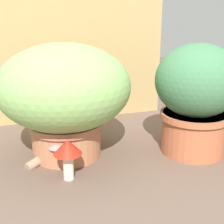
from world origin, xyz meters
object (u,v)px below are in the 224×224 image
Objects in this scene: cat at (77,125)px; mushroom_ornament_red at (68,151)px; mushroom_ornament_pink at (58,147)px; leafy_planter at (196,95)px; grass_planter at (65,93)px.

mushroom_ornament_red is (-0.07, -0.20, -0.02)m from cat.
cat is at bearing 48.24° from mushroom_ornament_pink.
leafy_planter is at bearing -15.90° from cat.
cat is (0.05, -0.00, -0.14)m from grass_planter.
leafy_planter is 3.86× the size of mushroom_ornament_pink.
mushroom_ornament_pink is at bearing -131.76° from cat.
mushroom_ornament_red is at bearing -110.61° from cat.
grass_planter is 1.15× the size of leafy_planter.
mushroom_ornament_red is (-0.53, -0.07, -0.14)m from leafy_planter.
grass_planter is 0.14m from cat.
grass_planter is at bearing 165.13° from leafy_planter.
mushroom_ornament_red is at bearing -77.51° from mushroom_ornament_pink.
leafy_planter is 0.56m from mushroom_ornament_red.
cat is at bearing 164.10° from leafy_planter.
cat is 0.21m from mushroom_ornament_red.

